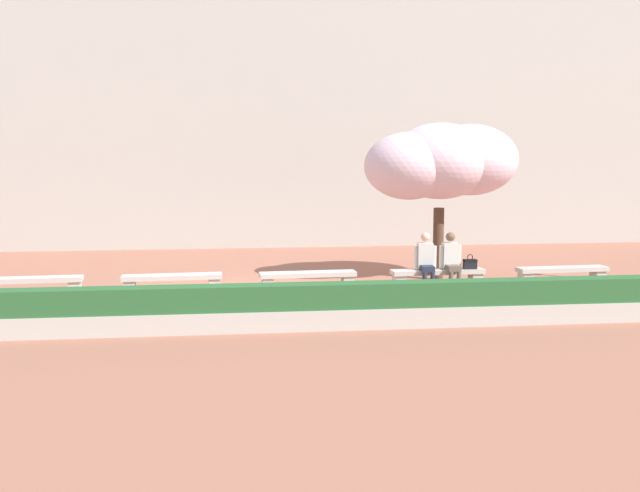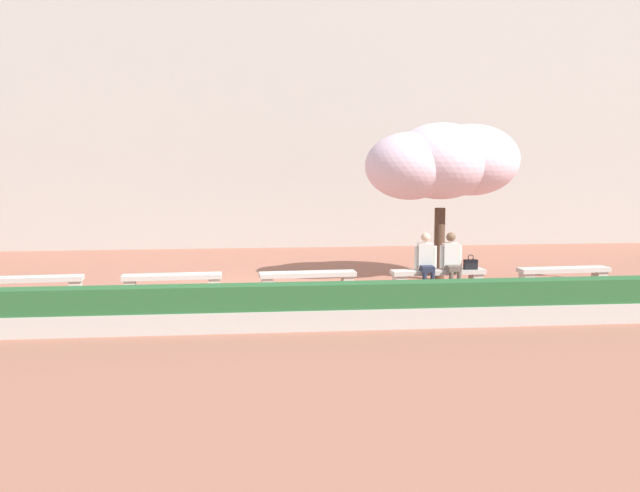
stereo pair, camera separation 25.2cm
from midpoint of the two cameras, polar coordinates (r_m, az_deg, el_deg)
name	(u,v)px [view 2 (the right image)]	position (r m, az deg, el deg)	size (l,w,h in m)	color
ground_plane	(241,293)	(16.55, -5.62, -3.60)	(100.00, 100.00, 0.00)	#9E604C
building_facade	(238,112)	(26.28, -5.99, 10.15)	(33.86, 4.00, 8.99)	#B7B2A8
stone_bench_near_west	(31,283)	(17.04, -20.74, -2.65)	(2.16, 0.52, 0.45)	#BCB7AD
stone_bench_center	(172,280)	(16.55, -10.76, -2.60)	(2.16, 0.52, 0.45)	#BCB7AD
stone_bench_near_east	(308,278)	(16.58, -0.51, -2.46)	(2.16, 0.52, 0.45)	#BCB7AD
stone_bench_east_end	(438,276)	(17.12, 9.40, -2.25)	(2.16, 0.52, 0.45)	#BCB7AD
stone_bench_far_east	(563,273)	(18.14, 18.44, -2.00)	(2.16, 0.52, 0.45)	#BCB7AD
person_seated_left	(426,259)	(16.94, 8.51, -1.01)	(0.51, 0.69, 1.29)	black
person_seated_right	(452,259)	(17.09, 10.41, -0.98)	(0.51, 0.68, 1.29)	black
handbag	(471,264)	(17.27, 11.81, -1.33)	(0.30, 0.15, 0.34)	black
cherry_tree_main	(444,162)	(18.23, 9.80, 6.31)	(3.81, 2.71, 3.79)	#513828
planter_hedge_foreground	(241,308)	(13.04, -5.46, -4.76)	(20.58, 0.50, 0.80)	#BCB7AD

